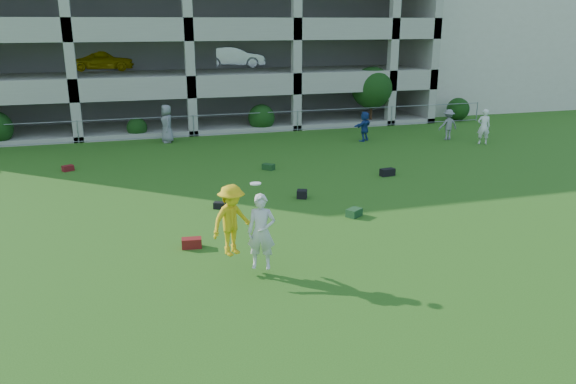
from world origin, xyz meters
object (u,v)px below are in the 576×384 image
object	(u,v)px
bystander_e	(484,127)
parking_garage	(172,23)
bystander_d	(364,126)
bystander_f	(448,125)
frisbee_contest	(240,223)
bystander_c	(167,124)
stucco_building	(470,36)
crate_d	(302,194)

from	to	relation	value
bystander_e	parking_garage	xyz separation A→B (m)	(-14.09, 14.93, 5.11)
bystander_d	bystander_f	distance (m)	4.53
bystander_d	parking_garage	xyz separation A→B (m)	(-8.54, 12.44, 5.23)
frisbee_contest	bystander_c	bearing A→B (deg)	91.32
frisbee_contest	bystander_e	bearing A→B (deg)	37.52
stucco_building	bystander_f	distance (m)	17.50
bystander_f	parking_garage	bearing A→B (deg)	-45.45
crate_d	bystander_d	bearing A→B (deg)	54.18
bystander_e	bystander_f	bearing A→B (deg)	-34.73
stucco_building	parking_garage	bearing A→B (deg)	-179.25
stucco_building	bystander_e	world-z (taller)	stucco_building
bystander_d	frisbee_contest	distance (m)	17.17
crate_d	frisbee_contest	bearing A→B (deg)	-121.70
bystander_c	frisbee_contest	size ratio (longest dim) A/B	0.91
bystander_e	bystander_d	bearing A→B (deg)	-5.44
bystander_e	frisbee_contest	size ratio (longest dim) A/B	0.84
bystander_e	parking_garage	distance (m)	21.16
crate_d	frisbee_contest	xyz separation A→B (m)	(-3.38, -5.47, 1.15)
stucco_building	bystander_c	distance (m)	26.83
bystander_f	parking_garage	size ratio (longest dim) A/B	0.05
stucco_building	bystander_c	world-z (taller)	stucco_building
stucco_building	bystander_d	bearing A→B (deg)	-138.63
bystander_e	bystander_f	size ratio (longest dim) A/B	1.12
stucco_building	crate_d	size ratio (longest dim) A/B	45.71
stucco_building	bystander_f	size ratio (longest dim) A/B	9.84
parking_garage	stucco_building	bearing A→B (deg)	0.75
bystander_d	bystander_f	bearing A→B (deg)	131.46
bystander_c	crate_d	world-z (taller)	bystander_c
bystander_f	stucco_building	bearing A→B (deg)	-125.69
bystander_d	bystander_f	size ratio (longest dim) A/B	0.97
stucco_building	bystander_e	xyz separation A→B (m)	(-8.91, -15.23, -4.09)
crate_d	frisbee_contest	distance (m)	6.53
bystander_f	frisbee_contest	bearing A→B (deg)	43.66
bystander_d	bystander_f	world-z (taller)	bystander_f
bystander_d	crate_d	xyz separation A→B (m)	(-6.29, -8.72, -0.64)
crate_d	frisbee_contest	world-z (taller)	frisbee_contest
bystander_d	stucco_building	bearing A→B (deg)	-174.74
frisbee_contest	bystander_d	bearing A→B (deg)	55.72
bystander_e	frisbee_contest	xyz separation A→B (m)	(-15.22, -11.69, 0.39)
bystander_c	bystander_e	distance (m)	16.42
stucco_building	crate_d	world-z (taller)	stucco_building
bystander_c	parking_garage	bearing A→B (deg)	164.74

